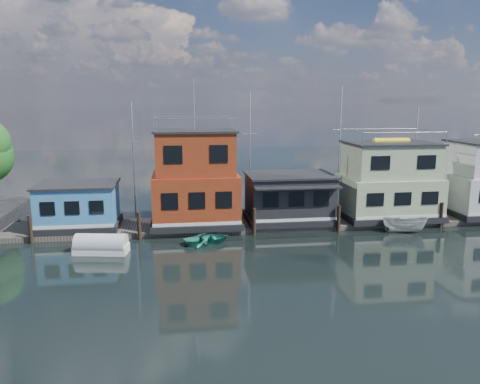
{
  "coord_description": "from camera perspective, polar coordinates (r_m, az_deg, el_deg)",
  "views": [
    {
      "loc": [
        -10.01,
        -26.42,
        10.59
      ],
      "look_at": [
        -4.76,
        12.0,
        3.0
      ],
      "focal_mm": 35.0,
      "sensor_mm": 36.0,
      "label": 1
    }
  ],
  "objects": [
    {
      "name": "tarp_runabout",
      "position": [
        34.55,
        -16.57,
        -6.28
      ],
      "size": [
        3.9,
        2.09,
        1.5
      ],
      "rotation": [
        0.0,
        0.0,
        -0.17
      ],
      "color": "white",
      "rests_on": "ground"
    },
    {
      "name": "motorboat",
      "position": [
        40.47,
        19.45,
        -3.75
      ],
      "size": [
        3.75,
        2.43,
        1.35
      ],
      "primitive_type": "imported",
      "rotation": [
        0.0,
        0.0,
        1.22
      ],
      "color": "beige",
      "rests_on": "ground"
    },
    {
      "name": "pilings",
      "position": [
        38.12,
        7.19,
        -3.43
      ],
      "size": [
        42.28,
        0.28,
        2.2
      ],
      "color": "#2D2116",
      "rests_on": "ground"
    },
    {
      "name": "ground",
      "position": [
        30.18,
        12.31,
        -9.74
      ],
      "size": [
        160.0,
        160.0,
        0.0
      ],
      "primitive_type": "plane",
      "color": "black",
      "rests_on": "ground"
    },
    {
      "name": "houseboat_red",
      "position": [
        39.0,
        -5.46,
        1.45
      ],
      "size": [
        7.4,
        5.9,
        11.86
      ],
      "color": "black",
      "rests_on": "dock"
    },
    {
      "name": "houseboat_dark",
      "position": [
        40.4,
        6.0,
        -0.66
      ],
      "size": [
        7.4,
        6.1,
        4.06
      ],
      "color": "black",
      "rests_on": "dock"
    },
    {
      "name": "houseboat_blue",
      "position": [
        40.13,
        -19.09,
        -1.61
      ],
      "size": [
        6.4,
        4.9,
        3.66
      ],
      "color": "black",
      "rests_on": "dock"
    },
    {
      "name": "dock",
      "position": [
        41.05,
        6.61,
        -3.67
      ],
      "size": [
        48.0,
        5.0,
        0.4
      ],
      "primitive_type": "cube",
      "color": "#595147",
      "rests_on": "ground"
    },
    {
      "name": "background_masts",
      "position": [
        47.09,
        10.57,
        4.74
      ],
      "size": [
        36.4,
        0.16,
        12.0
      ],
      "color": "silver",
      "rests_on": "ground"
    },
    {
      "name": "dinghy_teal",
      "position": [
        35.48,
        -4.06,
        -5.72
      ],
      "size": [
        3.98,
        3.28,
        0.72
      ],
      "primitive_type": "imported",
      "rotation": [
        0.0,
        0.0,
        1.83
      ],
      "color": "#248571",
      "rests_on": "ground"
    },
    {
      "name": "houseboat_green",
      "position": [
        43.23,
        17.69,
        1.17
      ],
      "size": [
        8.4,
        5.9,
        7.03
      ],
      "color": "black",
      "rests_on": "dock"
    }
  ]
}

